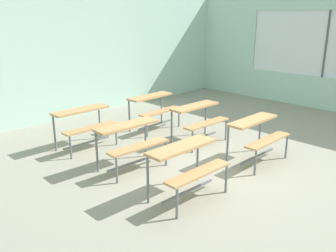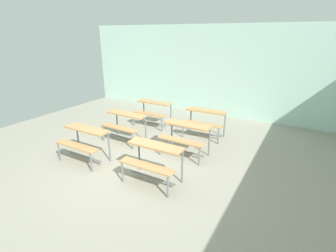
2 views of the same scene
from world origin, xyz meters
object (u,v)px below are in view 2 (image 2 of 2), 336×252
desk_bench_r1c0 (124,121)px  desk_bench_r2c0 (153,108)px  desk_bench_r0c1 (153,155)px  desk_bench_r1c1 (185,133)px  desk_bench_r2c1 (205,117)px  desk_bench_r0c0 (83,137)px

desk_bench_r1c0 → desk_bench_r2c0: size_ratio=1.02×
desk_bench_r1c0 → desk_bench_r2c0: same height
desk_bench_r0c1 → desk_bench_r1c1: same height
desk_bench_r2c0 → desk_bench_r2c1: (1.72, -0.06, 0.00)m
desk_bench_r1c0 → desk_bench_r1c1: (1.74, 0.04, 0.00)m
desk_bench_r2c0 → desk_bench_r2c1: bearing=-2.2°
desk_bench_r1c1 → desk_bench_r2c1: (-0.04, 1.27, 0.00)m
desk_bench_r0c1 → desk_bench_r2c0: bearing=123.2°
desk_bench_r0c1 → desk_bench_r2c0: (-1.73, 2.67, 0.00)m
desk_bench_r0c0 → desk_bench_r0c1: bearing=1.3°
desk_bench_r0c0 → desk_bench_r1c1: bearing=37.4°
desk_bench_r0c0 → desk_bench_r0c1: (1.80, 0.01, 0.00)m
desk_bench_r1c1 → desk_bench_r0c1: bearing=-90.0°
desk_bench_r0c1 → desk_bench_r1c0: bearing=143.2°
desk_bench_r0c0 → desk_bench_r1c0: bearing=87.4°
desk_bench_r0c0 → desk_bench_r1c1: size_ratio=1.00×
desk_bench_r1c1 → desk_bench_r2c0: (-1.75, 1.33, 0.00)m
desk_bench_r0c0 → desk_bench_r0c1: size_ratio=1.01×
desk_bench_r0c0 → desk_bench_r2c0: same height
desk_bench_r1c0 → desk_bench_r2c1: same height
desk_bench_r0c0 → desk_bench_r2c0: size_ratio=1.01×
desk_bench_r2c1 → desk_bench_r1c0: bearing=-144.7°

